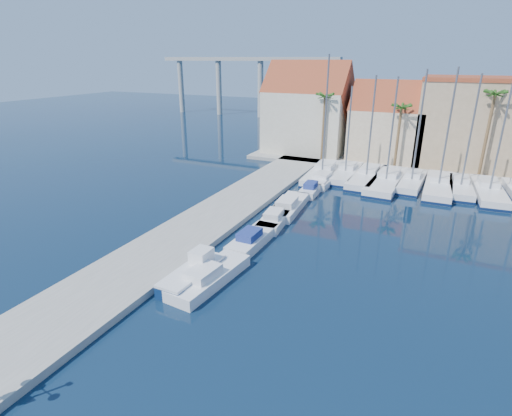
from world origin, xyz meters
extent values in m
plane|color=black|center=(0.00, 0.00, 0.00)|extent=(260.00, 260.00, 0.00)
cube|color=gray|center=(-9.00, 13.50, 0.25)|extent=(6.00, 77.00, 0.50)
cube|color=gray|center=(10.00, 48.00, 0.25)|extent=(54.00, 16.00, 0.50)
cube|color=#0D264F|center=(-4.53, 6.79, 0.42)|extent=(2.05, 5.64, 0.84)
cube|color=white|center=(-4.53, 6.79, 0.93)|extent=(2.05, 5.64, 0.19)
cube|color=white|center=(-4.49, 7.91, 1.44)|extent=(1.26, 1.53, 1.02)
cube|color=white|center=(-3.48, 7.27, 0.40)|extent=(2.84, 7.00, 0.80)
cube|color=white|center=(-3.54, 6.59, 1.10)|extent=(1.75, 2.53, 0.60)
cube|color=white|center=(-3.43, 13.89, 0.40)|extent=(2.08, 6.16, 0.80)
cube|color=navy|center=(-3.45, 13.28, 1.10)|extent=(1.41, 2.17, 0.60)
cube|color=white|center=(-3.47, 18.80, 0.40)|extent=(2.52, 6.26, 0.80)
cube|color=white|center=(-3.41, 18.20, 1.10)|extent=(1.56, 2.25, 0.60)
cube|color=white|center=(-3.54, 22.37, 0.40)|extent=(2.85, 7.46, 0.80)
cube|color=white|center=(-3.48, 21.64, 1.10)|extent=(1.82, 2.67, 0.60)
cube|color=white|center=(-3.15, 28.56, 0.40)|extent=(1.91, 5.43, 0.80)
cube|color=navy|center=(-3.13, 28.02, 1.10)|extent=(1.27, 1.92, 0.60)
cube|color=white|center=(-3.00, 33.01, 0.40)|extent=(2.54, 7.49, 0.80)
cube|color=white|center=(-3.02, 32.27, 1.10)|extent=(1.72, 2.64, 0.60)
cube|color=white|center=(-3.77, 35.21, 0.50)|extent=(3.46, 11.53, 1.00)
cube|color=#0D1E45|center=(-3.77, 35.21, 0.18)|extent=(3.52, 11.59, 0.28)
cube|color=white|center=(-3.82, 36.35, 1.30)|extent=(2.22, 3.51, 0.60)
cylinder|color=slate|center=(-3.75, 34.64, 7.83)|extent=(0.20, 0.20, 13.66)
cube|color=white|center=(-1.14, 36.41, 0.50)|extent=(2.69, 9.85, 1.00)
cube|color=#0D1E45|center=(-1.14, 36.41, 0.18)|extent=(2.75, 9.91, 0.28)
cube|color=white|center=(-1.15, 37.39, 1.30)|extent=(1.83, 2.97, 0.60)
cylinder|color=slate|center=(-1.13, 35.92, 6.08)|extent=(0.20, 0.20, 10.15)
cube|color=white|center=(1.62, 35.77, 0.50)|extent=(3.21, 11.06, 1.00)
cube|color=#0D1E45|center=(1.62, 35.77, 0.18)|extent=(3.28, 11.12, 0.28)
cube|color=white|center=(1.65, 36.86, 1.30)|extent=(2.10, 3.36, 0.60)
cylinder|color=slate|center=(1.60, 35.22, 6.73)|extent=(0.20, 0.20, 11.47)
cube|color=white|center=(4.06, 35.03, 0.50)|extent=(3.61, 12.10, 1.00)
cube|color=#0D1E45|center=(4.06, 35.03, 0.18)|extent=(3.67, 12.16, 0.28)
cube|color=white|center=(4.11, 36.23, 1.30)|extent=(2.33, 3.68, 0.60)
cylinder|color=slate|center=(4.03, 34.43, 6.70)|extent=(0.20, 0.20, 11.40)
cube|color=white|center=(6.78, 35.97, 0.50)|extent=(2.85, 9.24, 1.00)
cube|color=#0D1E45|center=(6.78, 35.97, 0.18)|extent=(2.92, 9.31, 0.28)
cube|color=white|center=(6.82, 36.89, 1.30)|extent=(1.80, 2.82, 0.60)
cylinder|color=slate|center=(6.75, 35.52, 7.08)|extent=(0.20, 0.20, 12.16)
cube|color=white|center=(9.70, 35.58, 0.50)|extent=(2.88, 11.01, 1.00)
cube|color=#0D1E45|center=(9.70, 35.58, 0.18)|extent=(2.94, 11.07, 0.28)
cube|color=white|center=(9.70, 36.68, 1.30)|extent=(2.01, 3.30, 0.60)
cylinder|color=slate|center=(9.69, 35.03, 7.21)|extent=(0.20, 0.20, 12.42)
cube|color=white|center=(11.91, 36.06, 0.50)|extent=(2.89, 8.96, 1.00)
cube|color=#0D1E45|center=(11.91, 36.06, 0.18)|extent=(2.95, 9.03, 0.28)
cube|color=white|center=(11.85, 36.94, 1.30)|extent=(1.78, 2.75, 0.60)
cylinder|color=slate|center=(11.94, 35.62, 6.89)|extent=(0.20, 0.20, 11.79)
cube|color=white|center=(14.72, 35.80, 0.50)|extent=(3.46, 10.71, 1.00)
cube|color=#0D1E45|center=(14.72, 35.80, 0.18)|extent=(3.53, 10.77, 0.28)
cube|color=white|center=(14.64, 36.85, 1.30)|extent=(2.13, 3.29, 0.60)
cylinder|color=slate|center=(14.75, 35.27, 6.88)|extent=(0.20, 0.20, 11.77)
cube|color=beige|center=(-10.00, 47.00, 5.00)|extent=(12.00, 9.00, 9.00)
cube|color=brown|center=(-10.00, 47.00, 9.50)|extent=(12.30, 9.00, 9.00)
cube|color=tan|center=(2.00, 47.00, 4.00)|extent=(10.00, 8.00, 7.00)
cube|color=brown|center=(2.00, 47.00, 7.50)|extent=(10.30, 8.00, 8.00)
cube|color=tan|center=(13.00, 48.00, 6.00)|extent=(14.00, 10.00, 11.00)
cube|color=brown|center=(13.00, 48.00, 11.75)|extent=(14.20, 10.20, 0.50)
cylinder|color=brown|center=(-6.00, 42.00, 5.00)|extent=(0.36, 0.36, 9.00)
sphere|color=#255518|center=(-6.00, 42.00, 9.35)|extent=(2.60, 2.60, 2.60)
cylinder|color=brown|center=(4.00, 42.00, 4.50)|extent=(0.36, 0.36, 8.00)
sphere|color=#255518|center=(4.00, 42.00, 8.35)|extent=(2.60, 2.60, 2.60)
cylinder|color=brown|center=(14.00, 42.00, 5.50)|extent=(0.36, 0.36, 10.00)
sphere|color=#255518|center=(14.00, 42.00, 10.35)|extent=(2.60, 2.60, 2.60)
cube|color=#9E9E99|center=(-38.00, 82.00, 14.00)|extent=(48.00, 2.20, 0.90)
cylinder|color=#9E9E99|center=(-58.00, 82.00, 7.00)|extent=(1.40, 1.40, 14.00)
cylinder|color=#9E9E99|center=(-46.00, 82.00, 7.00)|extent=(1.40, 1.40, 14.00)
cylinder|color=#9E9E99|center=(-34.00, 82.00, 7.00)|extent=(1.40, 1.40, 14.00)
cylinder|color=#9E9E99|center=(-22.00, 82.00, 7.00)|extent=(1.40, 1.40, 14.00)
camera|label=1|loc=(9.34, -12.65, 14.23)|focal=28.00mm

